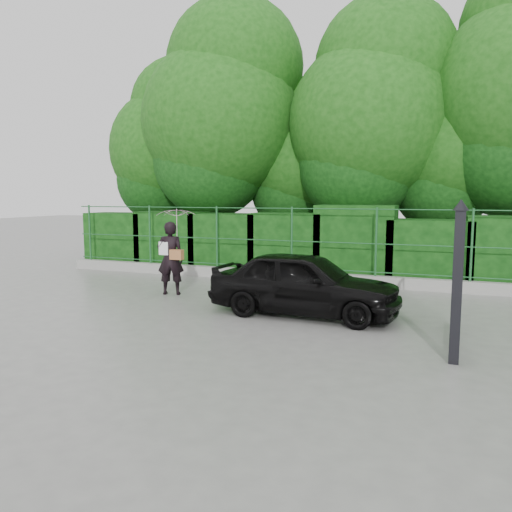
% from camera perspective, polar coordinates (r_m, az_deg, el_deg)
% --- Properties ---
extents(ground, '(80.00, 80.00, 0.00)m').
position_cam_1_polar(ground, '(10.08, -5.76, -6.91)').
color(ground, gray).
extents(kerb, '(14.00, 0.25, 0.30)m').
position_cam_1_polar(kerb, '(14.13, 2.52, -2.26)').
color(kerb, '#9E9E99').
rests_on(kerb, ground).
extents(fence, '(14.13, 0.06, 1.80)m').
position_cam_1_polar(fence, '(13.93, 3.40, 1.96)').
color(fence, '#1E592A').
rests_on(fence, kerb).
extents(hedge, '(14.20, 1.20, 2.14)m').
position_cam_1_polar(hedge, '(14.96, 3.89, 1.32)').
color(hedge, black).
rests_on(hedge, ground).
extents(trees, '(17.10, 6.15, 8.08)m').
position_cam_1_polar(trees, '(16.93, 10.01, 14.34)').
color(trees, black).
rests_on(trees, ground).
extents(gate, '(0.22, 2.33, 2.36)m').
position_cam_1_polar(gate, '(8.09, 21.97, -2.25)').
color(gate, black).
rests_on(gate, ground).
extents(woman, '(1.01, 0.98, 2.11)m').
position_cam_1_polar(woman, '(12.22, -9.34, 2.01)').
color(woman, black).
rests_on(woman, ground).
extents(car, '(3.91, 1.76, 1.31)m').
position_cam_1_polar(car, '(10.10, 5.55, -3.10)').
color(car, black).
rests_on(car, ground).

